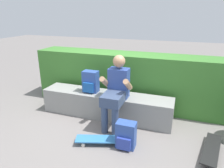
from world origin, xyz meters
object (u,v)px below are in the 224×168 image
at_px(bench_main, 106,105).
at_px(person_skater, 116,89).
at_px(backpack_on_ground, 126,135).
at_px(skateboard_near_person, 102,139).
at_px(backpack_on_bench, 91,82).
at_px(skateboard_beside_bench, 211,149).

height_order(bench_main, person_skater, person_skater).
xyz_separation_m(person_skater, backpack_on_ground, (0.34, -0.58, -0.47)).
distance_m(bench_main, backpack_on_ground, 1.00).
bearing_deg(person_skater, skateboard_near_person, -90.46).
bearing_deg(backpack_on_bench, backpack_on_ground, -40.53).
bearing_deg(skateboard_near_person, person_skater, 89.54).
bearing_deg(person_skater, backpack_on_bench, 160.08).
distance_m(person_skater, backpack_on_bench, 0.61).
bearing_deg(bench_main, skateboard_near_person, -72.43).
distance_m(skateboard_beside_bench, backpack_on_ground, 1.21).
height_order(skateboard_beside_bench, backpack_on_ground, backpack_on_ground).
distance_m(person_skater, backpack_on_ground, 0.82).
bearing_deg(skateboard_beside_bench, bench_main, 163.36).
relative_size(person_skater, skateboard_near_person, 1.47).
distance_m(skateboard_near_person, backpack_on_bench, 1.16).
bearing_deg(skateboard_near_person, backpack_on_bench, 124.32).
bearing_deg(backpack_on_ground, bench_main, 127.82).
relative_size(bench_main, backpack_on_ground, 6.12).
xyz_separation_m(bench_main, backpack_on_bench, (-0.30, -0.01, 0.42)).
bearing_deg(skateboard_near_person, skateboard_beside_bench, 11.30).
xyz_separation_m(bench_main, skateboard_near_person, (0.27, -0.84, -0.16)).
bearing_deg(person_skater, backpack_on_ground, -59.12).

